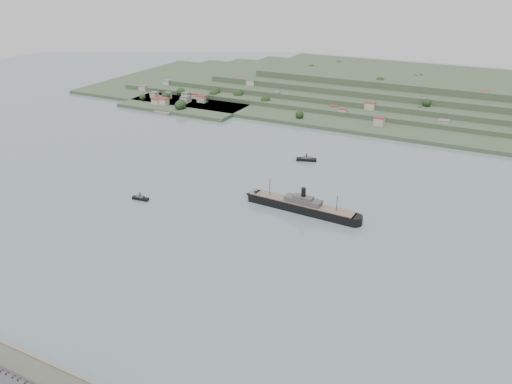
% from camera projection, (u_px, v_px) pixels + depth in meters
% --- Properties ---
extents(ground, '(1400.00, 1400.00, 0.00)m').
position_uv_depth(ground, '(228.00, 225.00, 338.14)').
color(ground, slate).
rests_on(ground, ground).
extents(terrace_row, '(55.60, 9.80, 11.07)m').
position_uv_depth(terrace_row, '(1.00, 380.00, 203.07)').
color(terrace_row, '#4C291B').
rests_on(terrace_row, ground).
extents(far_peninsula, '(760.00, 309.00, 30.00)m').
position_uv_depth(far_peninsula, '(398.00, 91.00, 640.69)').
color(far_peninsula, '#354C32').
rests_on(far_peninsula, ground).
extents(steamship, '(91.70, 15.26, 21.99)m').
position_uv_depth(steamship, '(298.00, 205.00, 356.58)').
color(steamship, black).
rests_on(steamship, ground).
extents(tugboat, '(13.38, 4.95, 5.88)m').
position_uv_depth(tugboat, '(140.00, 198.00, 373.54)').
color(tugboat, black).
rests_on(tugboat, ground).
extents(ferry_west, '(18.17, 7.26, 6.63)m').
position_uv_depth(ferry_west, '(143.00, 104.00, 622.48)').
color(ferry_west, black).
rests_on(ferry_west, ground).
extents(ferry_east, '(18.66, 10.43, 6.75)m').
position_uv_depth(ferry_east, '(306.00, 159.00, 447.56)').
color(ferry_east, black).
rests_on(ferry_east, ground).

